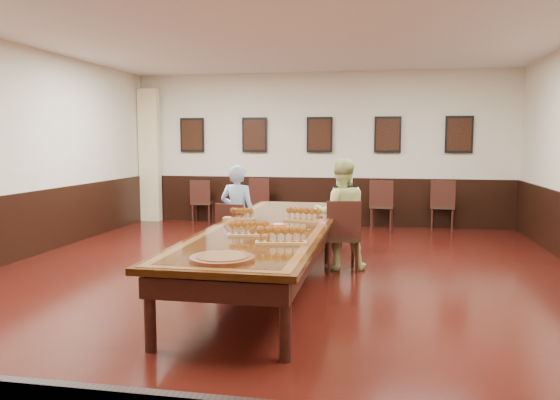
% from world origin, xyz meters
% --- Properties ---
extents(floor, '(8.00, 10.00, 0.02)m').
position_xyz_m(floor, '(0.00, 0.00, -0.01)').
color(floor, black).
rests_on(floor, ground).
extents(ceiling, '(8.00, 10.00, 0.02)m').
position_xyz_m(ceiling, '(0.00, 0.00, 3.21)').
color(ceiling, white).
rests_on(ceiling, floor).
extents(wall_back, '(8.00, 0.02, 3.20)m').
position_xyz_m(wall_back, '(0.00, 5.01, 1.60)').
color(wall_back, beige).
rests_on(wall_back, floor).
extents(chair_man, '(0.49, 0.52, 0.90)m').
position_xyz_m(chair_man, '(-0.74, 0.94, 0.45)').
color(chair_man, black).
rests_on(chair_man, floor).
extents(chair_woman, '(0.55, 0.58, 0.98)m').
position_xyz_m(chair_woman, '(0.78, 0.89, 0.49)').
color(chair_woman, black).
rests_on(chair_woman, floor).
extents(spare_chair_a, '(0.48, 0.52, 0.93)m').
position_xyz_m(spare_chair_a, '(-2.53, 4.77, 0.47)').
color(spare_chair_a, black).
rests_on(spare_chair_a, floor).
extents(spare_chair_b, '(0.57, 0.60, 0.99)m').
position_xyz_m(spare_chair_b, '(-1.16, 4.76, 0.50)').
color(spare_chair_b, black).
rests_on(spare_chair_b, floor).
extents(spare_chair_c, '(0.50, 0.54, 1.00)m').
position_xyz_m(spare_chair_c, '(1.31, 4.62, 0.50)').
color(spare_chair_c, black).
rests_on(spare_chair_c, floor).
extents(spare_chair_d, '(0.53, 0.56, 1.00)m').
position_xyz_m(spare_chair_d, '(2.51, 4.74, 0.50)').
color(spare_chair_d, black).
rests_on(spare_chair_d, floor).
extents(person_man, '(0.57, 0.42, 1.44)m').
position_xyz_m(person_man, '(-0.72, 1.03, 0.72)').
color(person_man, '#4D82C1').
rests_on(person_man, floor).
extents(person_woman, '(0.87, 0.74, 1.53)m').
position_xyz_m(person_woman, '(0.76, 0.99, 0.77)').
color(person_woman, '#D9E58F').
rests_on(person_woman, floor).
extents(pink_phone, '(0.08, 0.15, 0.01)m').
position_xyz_m(pink_phone, '(0.60, 0.20, 0.76)').
color(pink_phone, '#F65283').
rests_on(pink_phone, conference_table).
extents(curtain, '(0.45, 0.18, 2.90)m').
position_xyz_m(curtain, '(-3.75, 4.82, 1.45)').
color(curtain, beige).
rests_on(curtain, floor).
extents(wainscoting, '(8.00, 10.00, 1.00)m').
position_xyz_m(wainscoting, '(0.00, 0.00, 0.50)').
color(wainscoting, black).
rests_on(wainscoting, floor).
extents(conference_table, '(1.40, 5.00, 0.76)m').
position_xyz_m(conference_table, '(0.00, 0.00, 0.61)').
color(conference_table, black).
rests_on(conference_table, floor).
extents(posters, '(6.14, 0.04, 0.74)m').
position_xyz_m(posters, '(0.00, 4.94, 1.90)').
color(posters, black).
rests_on(posters, wall_back).
extents(flight_a, '(0.42, 0.15, 0.15)m').
position_xyz_m(flight_a, '(-0.51, 0.34, 0.82)').
color(flight_a, '#A57B45').
rests_on(flight_a, conference_table).
extents(flight_b, '(0.52, 0.27, 0.19)m').
position_xyz_m(flight_b, '(0.34, 0.31, 0.84)').
color(flight_b, '#A57B45').
rests_on(flight_b, conference_table).
extents(flight_c, '(0.48, 0.24, 0.17)m').
position_xyz_m(flight_c, '(-0.08, -0.87, 0.83)').
color(flight_c, '#A57B45').
rests_on(flight_c, conference_table).
extents(flight_d, '(0.53, 0.24, 0.19)m').
position_xyz_m(flight_d, '(0.34, -1.26, 0.84)').
color(flight_d, '#A57B45').
rests_on(flight_d, conference_table).
extents(red_plate_grp, '(0.20, 0.20, 0.03)m').
position_xyz_m(red_plate_grp, '(0.09, -0.09, 0.76)').
color(red_plate_grp, red).
rests_on(red_plate_grp, conference_table).
extents(carved_platter, '(0.63, 0.63, 0.05)m').
position_xyz_m(carved_platter, '(-0.02, -2.07, 0.77)').
color(carved_platter, '#552211').
rests_on(carved_platter, conference_table).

